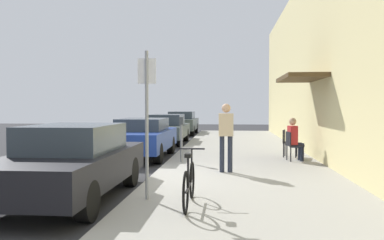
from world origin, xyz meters
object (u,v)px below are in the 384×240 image
Objects in this scene: cafe_chair_1 at (288,141)px; bicycle_0 at (189,184)px; parked_car_1 at (142,137)px; parked_car_0 at (72,161)px; parked_car_2 at (166,128)px; parked_car_3 at (182,122)px; cafe_chair_0 at (292,144)px; parking_meter at (181,136)px; street_sign at (147,113)px; pedestrian_standing at (226,132)px; seated_patron_0 at (294,138)px.

bicycle_0 is at bearing -111.00° from cafe_chair_1.
cafe_chair_1 is at bearing -2.76° from parked_car_1.
parked_car_0 is 1.00× the size of parked_car_2.
parked_car_2 reaches higher than bicycle_0.
parked_car_0 is 17.77m from parked_car_3.
parked_car_3 is 13.70m from cafe_chair_0.
bicycle_0 is at bearing -79.43° from parked_car_2.
bicycle_0 is 1.97× the size of cafe_chair_1.
cafe_chair_1 is (4.84, -5.58, -0.09)m from parked_car_2.
parked_car_0 reaches higher than parked_car_1.
parked_car_1 is at bearing 131.60° from parking_meter.
parked_car_1 is 2.34m from parking_meter.
street_sign reaches higher than parked_car_0.
bicycle_0 is (0.73, -5.15, -0.41)m from parking_meter.
pedestrian_standing is (2.87, 2.68, 0.39)m from parked_car_0.
street_sign is (1.50, -18.11, 0.90)m from parked_car_3.
parked_car_0 is at bearing 162.01° from bicycle_0.
street_sign is at bearing 152.98° from bicycle_0.
parked_car_1 is 6.73m from street_sign.
cafe_chair_0 is at bearing -53.49° from parked_car_2.
parked_car_2 is 8.13m from cafe_chair_0.
parking_meter reaches higher than parked_car_3.
parking_meter reaches higher than bicycle_0.
street_sign is 2.99× the size of cafe_chair_0.
parked_car_0 is at bearing -134.57° from seated_patron_0.
parking_meter is at bearing 98.10° from bicycle_0.
street_sign reaches higher than cafe_chair_0.
seated_patron_0 reaches higher than parked_car_1.
parking_meter is at bearing -170.42° from cafe_chair_0.
parked_car_0 is 2.59× the size of pedestrian_standing.
pedestrian_standing is at bearing -131.62° from seated_patron_0.
parking_meter is 0.51× the size of street_sign.
parked_car_1 is at bearing 103.01° from street_sign.
pedestrian_standing reaches higher than parked_car_2.
parking_meter is 3.63m from cafe_chair_1.
street_sign is 1.52× the size of bicycle_0.
street_sign is at bearing -114.28° from pedestrian_standing.
street_sign reaches higher than parked_car_3.
bicycle_0 is at bearing -27.02° from street_sign.
parked_car_0 is 1.69× the size of street_sign.
parked_car_1 is (0.00, 6.15, -0.02)m from parked_car_0.
parking_meter is 4.81m from street_sign.
parked_car_2 is at bearing 90.00° from parked_car_1.
bicycle_0 is 1.01× the size of pedestrian_standing.
pedestrian_standing is at bearing 65.72° from street_sign.
cafe_chair_0 is (3.34, 5.30, -1.02)m from street_sign.
seated_patron_0 is (0.06, 0.01, 0.19)m from cafe_chair_0.
street_sign reaches higher than parked_car_1.
cafe_chair_1 is 0.51× the size of pedestrian_standing.
parked_car_3 is 18.66m from bicycle_0.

